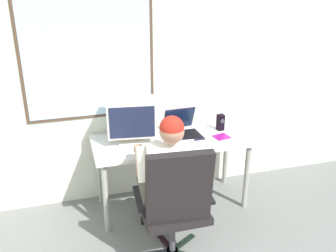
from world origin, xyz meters
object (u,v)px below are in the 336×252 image
at_px(wine_glass, 166,137).
at_px(desk_speaker, 220,122).
at_px(crt_monitor, 131,118).
at_px(person_seated, 168,177).
at_px(cd_case, 222,137).
at_px(desk, 172,146).
at_px(laptop, 182,128).
at_px(office_chair, 176,201).

distance_m(wine_glass, desk_speaker, 0.65).
bearing_deg(wine_glass, crt_monitor, 146.25).
relative_size(person_seated, cd_case, 7.41).
height_order(desk, desk_speaker, desk_speaker).
height_order(person_seated, laptop, person_seated).
xyz_separation_m(wine_glass, cd_case, (0.56, 0.04, -0.09)).
distance_m(laptop, wine_glass, 0.32).
xyz_separation_m(crt_monitor, wine_glass, (0.28, -0.19, -0.14)).
height_order(office_chair, wine_glass, office_chair).
distance_m(office_chair, crt_monitor, 0.94).
relative_size(laptop, wine_glass, 2.67).
distance_m(office_chair, laptop, 0.97).
bearing_deg(laptop, person_seated, -117.36).
height_order(person_seated, wine_glass, person_seated).
height_order(crt_monitor, laptop, crt_monitor).
height_order(office_chair, laptop, office_chair).
bearing_deg(laptop, desk_speaker, -2.26).
bearing_deg(person_seated, desk, 70.14).
xyz_separation_m(desk_speaker, cd_case, (-0.06, -0.17, -0.08)).
bearing_deg(crt_monitor, cd_case, -9.93).
bearing_deg(office_chair, person_seated, 85.84).
xyz_separation_m(desk, wine_glass, (-0.10, -0.14, 0.17)).
height_order(laptop, desk_speaker, laptop).
xyz_separation_m(office_chair, wine_glass, (0.11, 0.66, 0.24)).
xyz_separation_m(desk, crt_monitor, (-0.38, 0.05, 0.31)).
height_order(laptop, wine_glass, laptop).
bearing_deg(desk_speaker, crt_monitor, -178.43).
relative_size(desk_speaker, cd_case, 0.98).
relative_size(office_chair, wine_glass, 7.79).
relative_size(desk, laptop, 4.14).
bearing_deg(cd_case, office_chair, -133.89).
xyz_separation_m(person_seated, desk_speaker, (0.71, 0.59, 0.18)).
bearing_deg(desk_speaker, cd_case, -108.94).
xyz_separation_m(crt_monitor, desk_speaker, (0.90, 0.02, -0.16)).
xyz_separation_m(laptop, wine_glass, (-0.22, -0.23, 0.03)).
relative_size(office_chair, cd_case, 6.41).
distance_m(office_chair, wine_glass, 0.71).
distance_m(desk, wine_glass, 0.24).
relative_size(crt_monitor, laptop, 1.30).
xyz_separation_m(laptop, cd_case, (0.34, -0.19, -0.06)).
bearing_deg(office_chair, cd_case, 46.11).
bearing_deg(wine_glass, desk, 55.50).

